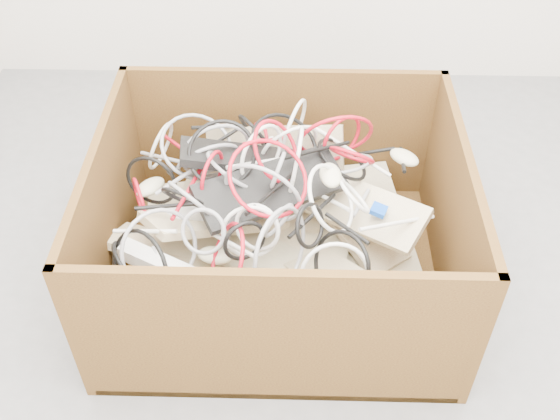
{
  "coord_description": "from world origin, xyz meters",
  "views": [
    {
      "loc": [
        -0.1,
        -1.23,
        1.69
      ],
      "look_at": [
        -0.14,
        0.24,
        0.3
      ],
      "focal_mm": 42.56,
      "sensor_mm": 36.0,
      "label": 1
    }
  ],
  "objects_px": {
    "vga_plug": "(379,210)",
    "cardboard_box": "(275,250)",
    "power_strip_left": "(212,206)",
    "power_strip_right": "(165,267)"
  },
  "relations": [
    {
      "from": "power_strip_left",
      "to": "vga_plug",
      "type": "xyz_separation_m",
      "value": [
        0.49,
        -0.01,
        0.0
      ]
    },
    {
      "from": "cardboard_box",
      "to": "vga_plug",
      "type": "xyz_separation_m",
      "value": [
        0.3,
        -0.03,
        0.21
      ]
    },
    {
      "from": "power_strip_left",
      "to": "power_strip_right",
      "type": "height_order",
      "value": "power_strip_left"
    },
    {
      "from": "power_strip_left",
      "to": "vga_plug",
      "type": "distance_m",
      "value": 0.49
    },
    {
      "from": "cardboard_box",
      "to": "power_strip_right",
      "type": "distance_m",
      "value": 0.42
    },
    {
      "from": "vga_plug",
      "to": "cardboard_box",
      "type": "bearing_deg",
      "value": -162.93
    },
    {
      "from": "power_strip_right",
      "to": "vga_plug",
      "type": "relative_size",
      "value": 6.06
    },
    {
      "from": "power_strip_right",
      "to": "vga_plug",
      "type": "height_order",
      "value": "vga_plug"
    },
    {
      "from": "power_strip_left",
      "to": "vga_plug",
      "type": "height_order",
      "value": "power_strip_left"
    },
    {
      "from": "power_strip_left",
      "to": "power_strip_right",
      "type": "distance_m",
      "value": 0.24
    }
  ]
}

